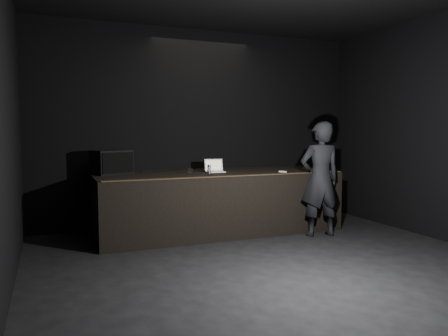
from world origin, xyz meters
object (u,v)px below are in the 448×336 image
laptop (215,169)px  person (320,179)px  beer_can (209,169)px  stage_riser (216,201)px  stage_monitor (112,162)px

laptop → person: size_ratio=0.19×
beer_can → laptop: bearing=50.3°
laptop → beer_can: size_ratio=2.41×
stage_riser → beer_can: (-0.19, -0.18, 0.57)m
stage_riser → laptop: bearing=115.6°
stage_riser → laptop: 0.56m
stage_monitor → person: 3.35m
stage_riser → person: size_ratio=2.17×
beer_can → stage_monitor: bearing=161.2°
beer_can → person: bearing=-25.5°
laptop → stage_monitor: bearing=178.0°
laptop → beer_can: bearing=-121.7°
stage_riser → beer_can: beer_can is taller
laptop → person: person is taller
beer_can → person: (1.61, -0.77, -0.15)m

